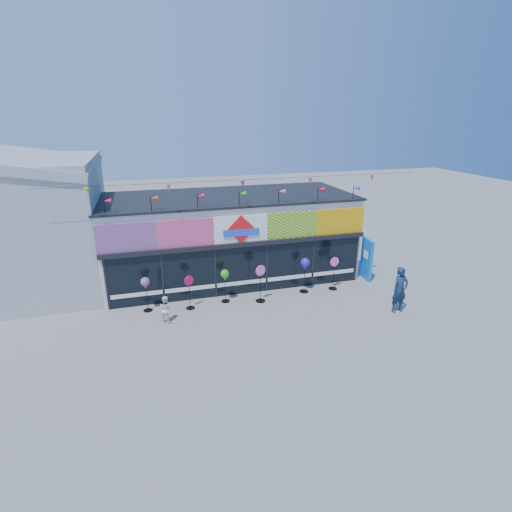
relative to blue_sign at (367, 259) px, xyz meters
name	(u,v)px	position (x,y,z in m)	size (l,w,h in m)	color
ground	(263,329)	(-6.43, -3.44, -1.04)	(80.00, 80.00, 0.00)	slate
kite_shop	(229,236)	(-6.43, 2.50, 1.01)	(16.00, 5.70, 5.31)	white
neighbour_building	(8,223)	(-16.43, 3.56, 2.17)	(8.18, 7.20, 6.87)	#A6A9AB
blue_sign	(367,259)	(0.00, 0.00, 0.00)	(0.24, 1.04, 2.06)	blue
spinner_0	(145,284)	(-10.65, -0.60, 0.18)	(0.38, 0.38, 1.52)	black
spinner_1	(189,291)	(-8.90, -0.89, -0.24)	(0.40, 0.38, 1.51)	black
spinner_2	(225,276)	(-7.32, -0.65, 0.18)	(0.38, 0.38, 1.51)	black
spinner_3	(260,283)	(-5.82, -1.05, -0.13)	(0.47, 0.43, 1.71)	black
spinner_4	(305,265)	(-3.58, -0.65, 0.30)	(0.42, 0.42, 1.67)	black
spinner_5	(334,272)	(-2.14, -0.73, -0.19)	(0.45, 0.41, 1.60)	black
adult_man	(400,290)	(-0.55, -3.55, -0.05)	(0.72, 0.47, 1.97)	#152742
child	(165,309)	(-9.97, -1.76, -0.48)	(0.54, 0.31, 1.10)	white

